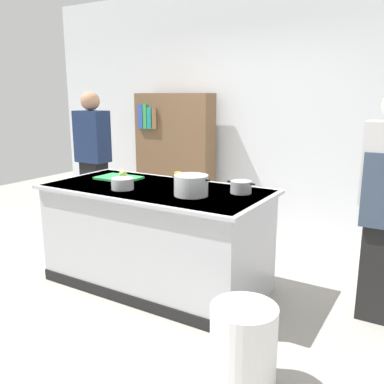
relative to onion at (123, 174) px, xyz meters
name	(u,v)px	position (x,y,z in m)	size (l,w,h in m)	color
ground_plane	(157,284)	(0.46, -0.12, -0.96)	(10.00, 10.00, 0.00)	#9E9991
back_wall	(253,109)	(0.46, 1.98, 0.54)	(6.40, 0.12, 3.00)	silver
counter_island	(156,235)	(0.46, -0.12, -0.49)	(1.98, 0.98, 0.90)	#B7BABF
cutting_board	(119,178)	(-0.06, 0.00, -0.05)	(0.40, 0.28, 0.02)	green
onion	(123,174)	(0.00, 0.00, 0.00)	(0.08, 0.08, 0.08)	tan
stock_pot	(191,185)	(0.87, -0.21, 0.02)	(0.34, 0.27, 0.16)	#B7BABF
sauce_pan	(241,187)	(1.18, 0.07, -0.01)	(0.24, 0.17, 0.10)	#99999E
mixing_bowl	(122,184)	(0.26, -0.32, -0.01)	(0.19, 0.19, 0.10)	#B7BABF
juice_cup	(178,178)	(0.52, 0.14, -0.01)	(0.07, 0.07, 0.10)	yellow
trash_bin	(243,348)	(1.69, -0.98, -0.70)	(0.39, 0.39, 0.52)	white
person_guest	(93,161)	(-1.01, 0.64, -0.05)	(0.38, 0.24, 1.72)	black
bookshelf	(175,158)	(-0.53, 1.68, -0.11)	(1.10, 0.31, 1.70)	brown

